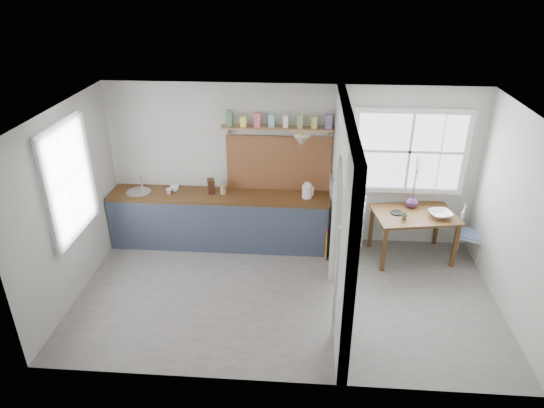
# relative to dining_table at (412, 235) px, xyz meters

# --- Properties ---
(floor) EXTENTS (5.80, 3.20, 0.01)m
(floor) POSITION_rel_dining_table_xyz_m (-1.91, -1.14, -0.38)
(floor) COLOR gray
(floor) RESTS_ON ground
(ceiling) EXTENTS (5.80, 3.20, 0.01)m
(ceiling) POSITION_rel_dining_table_xyz_m (-1.91, -1.14, 2.22)
(ceiling) COLOR silver
(ceiling) RESTS_ON walls
(walls) EXTENTS (5.81, 3.21, 2.60)m
(walls) POSITION_rel_dining_table_xyz_m (-1.91, -1.14, 0.92)
(walls) COLOR silver
(walls) RESTS_ON floor
(partition) EXTENTS (0.12, 3.20, 2.60)m
(partition) POSITION_rel_dining_table_xyz_m (-1.21, -1.08, 1.07)
(partition) COLOR silver
(partition) RESTS_ON floor
(kitchen_window) EXTENTS (0.10, 1.16, 1.50)m
(kitchen_window) POSITION_rel_dining_table_xyz_m (-4.78, -1.14, 1.27)
(kitchen_window) COLOR white
(kitchen_window) RESTS_ON walls
(nook_window) EXTENTS (1.76, 0.10, 1.30)m
(nook_window) POSITION_rel_dining_table_xyz_m (-0.11, 0.42, 1.22)
(nook_window) COLOR white
(nook_window) RESTS_ON walls
(counter) EXTENTS (3.50, 0.60, 0.90)m
(counter) POSITION_rel_dining_table_xyz_m (-3.04, 0.19, 0.08)
(counter) COLOR #482B18
(counter) RESTS_ON floor
(sink) EXTENTS (0.40, 0.40, 0.02)m
(sink) POSITION_rel_dining_table_xyz_m (-4.34, 0.16, 0.51)
(sink) COLOR silver
(sink) RESTS_ON counter
(backsplash) EXTENTS (1.65, 0.03, 0.90)m
(backsplash) POSITION_rel_dining_table_xyz_m (-2.12, 0.43, 0.97)
(backsplash) COLOR brown
(backsplash) RESTS_ON walls
(shelf) EXTENTS (1.75, 0.20, 0.21)m
(shelf) POSITION_rel_dining_table_xyz_m (-2.12, 0.35, 1.62)
(shelf) COLOR #9D7149
(shelf) RESTS_ON walls
(pendant_lamp) EXTENTS (0.26, 0.26, 0.16)m
(pendant_lamp) POSITION_rel_dining_table_xyz_m (-1.76, 0.01, 1.50)
(pendant_lamp) COLOR beige
(pendant_lamp) RESTS_ON ceiling
(utensil_rail) EXTENTS (0.02, 0.50, 0.02)m
(utensil_rail) POSITION_rel_dining_table_xyz_m (-1.30, -0.24, 1.07)
(utensil_rail) COLOR silver
(utensil_rail) RESTS_ON partition
(dining_table) EXTENTS (1.34, 1.01, 0.76)m
(dining_table) POSITION_rel_dining_table_xyz_m (0.00, 0.00, 0.00)
(dining_table) COLOR #482B18
(dining_table) RESTS_ON floor
(chair_left) EXTENTS (0.51, 0.51, 0.92)m
(chair_left) POSITION_rel_dining_table_xyz_m (-0.96, 0.09, 0.08)
(chair_left) COLOR silver
(chair_left) RESTS_ON floor
(chair_right) EXTENTS (0.50, 0.50, 0.83)m
(chair_right) POSITION_rel_dining_table_xyz_m (0.91, 0.04, 0.04)
(chair_right) COLOR silver
(chair_right) RESTS_ON floor
(kettle) EXTENTS (0.25, 0.23, 0.24)m
(kettle) POSITION_rel_dining_table_xyz_m (-1.65, 0.15, 0.64)
(kettle) COLOR white
(kettle) RESTS_ON counter
(mug_a) EXTENTS (0.11, 0.11, 0.09)m
(mug_a) POSITION_rel_dining_table_xyz_m (-3.84, 0.13, 0.56)
(mug_a) COLOR silver
(mug_a) RESTS_ON counter
(mug_b) EXTENTS (0.14, 0.14, 0.11)m
(mug_b) POSITION_rel_dining_table_xyz_m (-3.77, 0.22, 0.57)
(mug_b) COLOR white
(mug_b) RESTS_ON counter
(knife_block) EXTENTS (0.14, 0.17, 0.23)m
(knife_block) POSITION_rel_dining_table_xyz_m (-3.17, 0.22, 0.63)
(knife_block) COLOR #3E1E12
(knife_block) RESTS_ON counter
(jar) EXTENTS (0.13, 0.13, 0.15)m
(jar) POSITION_rel_dining_table_xyz_m (-2.98, 0.19, 0.60)
(jar) COLOR #927751
(jar) RESTS_ON counter
(towel_magenta) EXTENTS (0.02, 0.03, 0.56)m
(towel_magenta) POSITION_rel_dining_table_xyz_m (-1.33, -0.17, -0.11)
(towel_magenta) COLOR #CA2667
(towel_magenta) RESTS_ON counter
(towel_orange) EXTENTS (0.02, 0.03, 0.49)m
(towel_orange) POSITION_rel_dining_table_xyz_m (-1.33, -0.21, -0.13)
(towel_orange) COLOR orange
(towel_orange) RESTS_ON counter
(bowl) EXTENTS (0.39, 0.39, 0.08)m
(bowl) POSITION_rel_dining_table_xyz_m (0.35, -0.07, 0.42)
(bowl) COLOR white
(bowl) RESTS_ON dining_table
(table_cup) EXTENTS (0.12, 0.12, 0.09)m
(table_cup) POSITION_rel_dining_table_xyz_m (-0.20, -0.19, 0.43)
(table_cup) COLOR #4F714C
(table_cup) RESTS_ON dining_table
(plate) EXTENTS (0.22, 0.22, 0.02)m
(plate) POSITION_rel_dining_table_xyz_m (-0.28, -0.01, 0.39)
(plate) COLOR black
(plate) RESTS_ON dining_table
(vase) EXTENTS (0.20, 0.20, 0.20)m
(vase) POSITION_rel_dining_table_xyz_m (-0.02, 0.22, 0.48)
(vase) COLOR #4D2954
(vase) RESTS_ON dining_table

